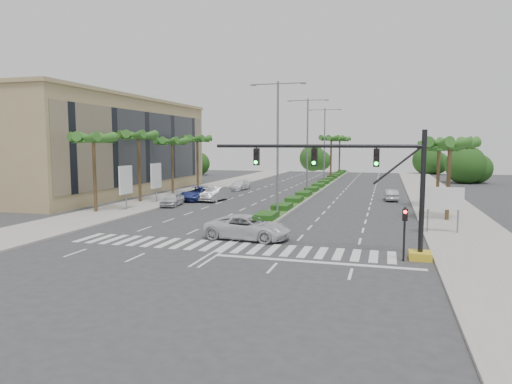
% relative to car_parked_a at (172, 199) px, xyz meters
% --- Properties ---
extents(ground, '(160.00, 160.00, 0.00)m').
position_rel_car_parked_a_xyz_m(ground, '(11.80, -16.37, -0.69)').
color(ground, '#333335').
rests_on(ground, ground).
extents(footpath_right, '(6.00, 120.00, 0.15)m').
position_rel_car_parked_a_xyz_m(footpath_right, '(27.00, 3.63, -0.62)').
color(footpath_right, gray).
rests_on(footpath_right, ground).
extents(footpath_left, '(6.00, 120.00, 0.15)m').
position_rel_car_parked_a_xyz_m(footpath_left, '(-3.40, 3.63, -0.62)').
color(footpath_left, gray).
rests_on(footpath_left, ground).
extents(median, '(2.20, 75.00, 0.20)m').
position_rel_car_parked_a_xyz_m(median, '(11.80, 28.63, -0.59)').
color(median, gray).
rests_on(median, ground).
extents(median_grass, '(1.80, 75.00, 0.04)m').
position_rel_car_parked_a_xyz_m(median_grass, '(11.80, 28.63, -0.47)').
color(median_grass, '#315D1F').
rests_on(median_grass, median).
extents(building, '(12.00, 36.00, 12.00)m').
position_rel_car_parked_a_xyz_m(building, '(-14.20, 9.63, 5.31)').
color(building, tan).
rests_on(building, ground).
extents(signal_gantry, '(12.60, 1.20, 7.20)m').
position_rel_car_parked_a_xyz_m(signal_gantry, '(21.07, -16.37, 2.77)').
color(signal_gantry, gold).
rests_on(signal_gantry, ground).
extents(pedestrian_signal, '(0.28, 0.36, 3.00)m').
position_rel_car_parked_a_xyz_m(pedestrian_signal, '(22.40, -17.04, 1.35)').
color(pedestrian_signal, black).
rests_on(pedestrian_signal, ground).
extents(direction_sign, '(2.70, 0.11, 3.40)m').
position_rel_car_parked_a_xyz_m(direction_sign, '(25.30, -8.38, 1.76)').
color(direction_sign, slate).
rests_on(direction_sign, ground).
extents(billboard_near, '(0.18, 2.10, 4.35)m').
position_rel_car_parked_a_xyz_m(billboard_near, '(-2.70, -4.37, 2.27)').
color(billboard_near, slate).
rests_on(billboard_near, ground).
extents(billboard_far, '(0.18, 2.10, 4.35)m').
position_rel_car_parked_a_xyz_m(billboard_far, '(-2.70, 1.63, 2.27)').
color(billboard_far, slate).
rests_on(billboard_far, ground).
extents(palm_left_near, '(4.57, 4.68, 7.55)m').
position_rel_car_parked_a_xyz_m(palm_left_near, '(-4.70, -6.37, 6.00)').
color(palm_left_near, brown).
rests_on(palm_left_near, ground).
extents(palm_left_mid, '(4.57, 4.68, 7.95)m').
position_rel_car_parked_a_xyz_m(palm_left_mid, '(-4.70, 1.63, 6.38)').
color(palm_left_mid, brown).
rests_on(palm_left_mid, ground).
extents(palm_left_far, '(4.57, 4.68, 7.35)m').
position_rel_car_parked_a_xyz_m(palm_left_far, '(-4.70, 9.63, 5.80)').
color(palm_left_far, brown).
rests_on(palm_left_far, ground).
extents(palm_left_end, '(4.57, 4.68, 7.75)m').
position_rel_car_parked_a_xyz_m(palm_left_end, '(-4.70, 17.63, 6.19)').
color(palm_left_end, brown).
rests_on(palm_left_end, ground).
extents(palm_right_near, '(4.57, 4.68, 7.05)m').
position_rel_car_parked_a_xyz_m(palm_right_near, '(26.30, -2.37, 5.51)').
color(palm_right_near, brown).
rests_on(palm_right_near, ground).
extents(palm_right_far, '(4.57, 4.68, 6.75)m').
position_rel_car_parked_a_xyz_m(palm_right_far, '(26.30, 5.63, 5.22)').
color(palm_right_far, brown).
rests_on(palm_right_far, ground).
extents(palm_median_a, '(4.57, 4.68, 8.05)m').
position_rel_car_parked_a_xyz_m(palm_median_a, '(11.80, 38.63, 6.48)').
color(palm_median_a, brown).
rests_on(palm_median_a, ground).
extents(palm_median_b, '(4.57, 4.68, 8.05)m').
position_rel_car_parked_a_xyz_m(palm_median_b, '(11.80, 53.63, 6.48)').
color(palm_median_b, brown).
rests_on(palm_median_b, ground).
extents(streetlight_near, '(5.10, 0.25, 12.00)m').
position_rel_car_parked_a_xyz_m(streetlight_near, '(11.80, -2.37, 6.12)').
color(streetlight_near, slate).
rests_on(streetlight_near, ground).
extents(streetlight_mid, '(5.10, 0.25, 12.00)m').
position_rel_car_parked_a_xyz_m(streetlight_mid, '(11.80, 13.63, 6.12)').
color(streetlight_mid, slate).
rests_on(streetlight_mid, ground).
extents(streetlight_far, '(5.10, 0.25, 12.00)m').
position_rel_car_parked_a_xyz_m(streetlight_far, '(11.80, 29.63, 6.12)').
color(streetlight_far, slate).
rests_on(streetlight_far, ground).
extents(car_parked_a, '(2.16, 4.25, 1.38)m').
position_rel_car_parked_a_xyz_m(car_parked_a, '(0.00, 0.00, 0.00)').
color(car_parked_a, silver).
rests_on(car_parked_a, ground).
extents(car_parked_b, '(2.20, 5.09, 1.63)m').
position_rel_car_parked_a_xyz_m(car_parked_b, '(2.75, 5.31, 0.12)').
color(car_parked_b, '#BABBBF').
rests_on(car_parked_b, ground).
extents(car_parked_c, '(3.12, 5.81, 1.55)m').
position_rel_car_parked_a_xyz_m(car_parked_c, '(0.62, 5.23, 0.08)').
color(car_parked_c, navy).
rests_on(car_parked_c, ground).
extents(car_parked_d, '(2.35, 4.78, 1.34)m').
position_rel_car_parked_a_xyz_m(car_parked_d, '(1.48, 18.06, -0.02)').
color(car_parked_d, white).
rests_on(car_parked_d, ground).
extents(car_crossing, '(6.04, 3.18, 1.62)m').
position_rel_car_parked_a_xyz_m(car_crossing, '(12.43, -13.72, 0.12)').
color(car_crossing, silver).
rests_on(car_crossing, ground).
extents(car_right, '(1.64, 4.00, 1.29)m').
position_rel_car_parked_a_xyz_m(car_right, '(21.95, 11.07, -0.05)').
color(car_right, '#AEB0B3').
rests_on(car_right, ground).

